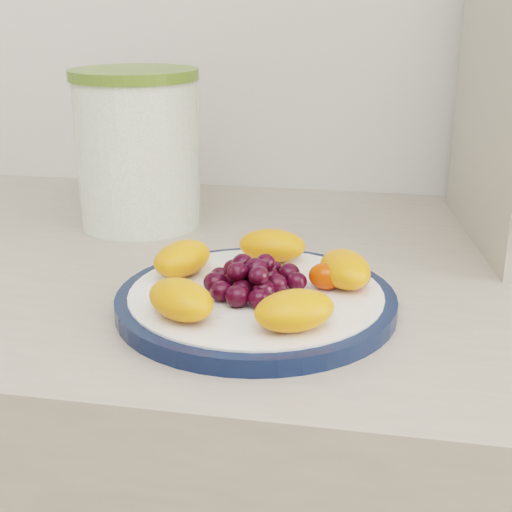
# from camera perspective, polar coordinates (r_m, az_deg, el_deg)

# --- Properties ---
(plate_rim) EXTENTS (0.24, 0.24, 0.01)m
(plate_rim) POSITION_cam_1_polar(r_m,az_deg,el_deg) (0.62, 0.00, -3.67)
(plate_rim) COLOR #0C1938
(plate_rim) RESTS_ON counter
(plate_face) EXTENTS (0.22, 0.22, 0.02)m
(plate_face) POSITION_cam_1_polar(r_m,az_deg,el_deg) (0.62, 0.00, -3.58)
(plate_face) COLOR white
(plate_face) RESTS_ON counter
(canister) EXTENTS (0.16, 0.16, 0.17)m
(canister) POSITION_cam_1_polar(r_m,az_deg,el_deg) (0.86, -9.41, 8.05)
(canister) COLOR #416E25
(canister) RESTS_ON counter
(canister_lid) EXTENTS (0.16, 0.16, 0.01)m
(canister_lid) POSITION_cam_1_polar(r_m,az_deg,el_deg) (0.84, -9.77, 14.14)
(canister_lid) COLOR #546F27
(canister_lid) RESTS_ON canister
(fruit_plate) EXTENTS (0.21, 0.20, 0.03)m
(fruit_plate) POSITION_cam_1_polar(r_m,az_deg,el_deg) (0.62, 0.26, -1.57)
(fruit_plate) COLOR orange
(fruit_plate) RESTS_ON plate_face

